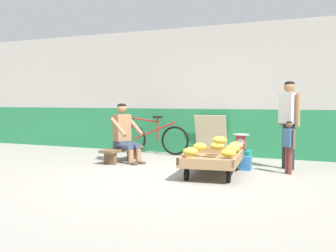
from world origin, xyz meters
TOP-DOWN VIEW (x-y plane):
  - ground_plane at (0.00, 0.00)m, footprint 80.00×80.00m
  - back_wall at (0.00, 2.99)m, footprint 16.00×0.30m
  - banana_cart at (0.50, 0.62)m, footprint 1.02×1.54m
  - banana_pile at (0.55, 0.72)m, footprint 0.91×1.34m
  - low_bench at (-1.56, 1.28)m, footprint 0.39×1.12m
  - vendor_seated at (-1.48, 1.24)m, footprint 0.74×0.62m
  - plastic_crate at (0.72, 1.61)m, footprint 0.36×0.28m
  - weighing_scale at (0.72, 1.61)m, footprint 0.30×0.30m
  - bicycle_near_left at (-1.46, 2.49)m, footprint 1.66×0.48m
  - sign_board at (-0.22, 2.79)m, footprint 0.70×0.22m
  - customer_adult at (1.53, 1.70)m, footprint 0.39×0.36m
  - customer_child at (1.59, 1.22)m, footprint 0.21×0.20m
  - shopping_bag at (0.88, 1.29)m, footprint 0.18×0.12m

SIDE VIEW (x-z plane):
  - ground_plane at x=0.00m, z-range 0.00..0.00m
  - shopping_bag at x=0.88m, z-range 0.00..0.24m
  - plastic_crate at x=0.72m, z-range 0.00..0.30m
  - low_bench at x=-1.56m, z-range 0.06..0.33m
  - banana_cart at x=0.50m, z-range 0.06..0.42m
  - bicycle_near_left at x=-1.46m, z-range -0.08..0.78m
  - sign_board at x=-0.22m, z-range 0.00..0.88m
  - weighing_scale at x=0.72m, z-range 0.31..0.60m
  - banana_pile at x=0.55m, z-range 0.33..0.59m
  - customer_child at x=1.59m, z-range 0.10..0.96m
  - vendor_seated at x=-1.48m, z-range 0.00..1.14m
  - customer_adult at x=1.53m, z-range 0.19..1.72m
  - back_wall at x=0.00m, z-range 0.00..2.81m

